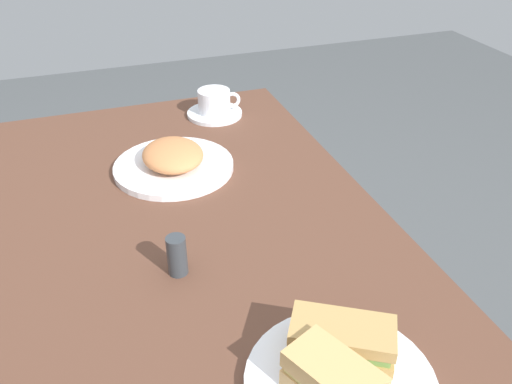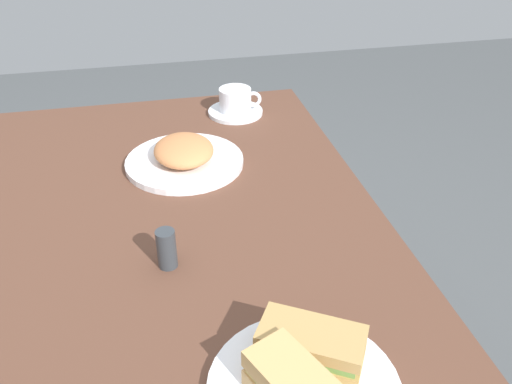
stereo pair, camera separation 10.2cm
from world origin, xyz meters
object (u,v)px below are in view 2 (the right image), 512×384
(dining_table, at_px, (162,258))
(spoon, at_px, (233,98))
(sandwich_back, at_px, (308,345))
(coffee_cup, at_px, (234,99))
(side_plate, at_px, (183,162))
(coffee_saucer, at_px, (234,112))
(salt_shaker, at_px, (164,249))

(dining_table, distance_m, spoon, 0.59)
(sandwich_back, distance_m, coffee_cup, 0.82)
(coffee_cup, height_order, side_plate, coffee_cup)
(dining_table, distance_m, coffee_saucer, 0.51)
(coffee_cup, distance_m, salt_shaker, 0.61)
(sandwich_back, height_order, spoon, sandwich_back)
(coffee_saucer, relative_size, side_plate, 0.55)
(side_plate, bearing_deg, salt_shaker, 169.36)
(salt_shaker, bearing_deg, side_plate, -10.64)
(sandwich_back, height_order, coffee_cup, coffee_cup)
(dining_table, height_order, spoon, spoon)
(side_plate, distance_m, salt_shaker, 0.34)
(coffee_cup, relative_size, side_plate, 0.42)
(spoon, xyz_separation_m, salt_shaker, (-0.65, 0.23, 0.02))
(sandwich_back, relative_size, coffee_saucer, 1.07)
(coffee_saucer, relative_size, spoon, 1.43)
(spoon, height_order, salt_shaker, salt_shaker)
(sandwich_back, relative_size, side_plate, 0.59)
(dining_table, xyz_separation_m, side_plate, (0.21, -0.07, 0.09))
(sandwich_back, bearing_deg, salt_shaker, 34.42)
(sandwich_back, distance_m, salt_shaker, 0.30)
(coffee_saucer, bearing_deg, spoon, -7.45)
(coffee_saucer, distance_m, coffee_cup, 0.04)
(dining_table, xyz_separation_m, coffee_saucer, (0.45, -0.23, 0.08))
(dining_table, relative_size, salt_shaker, 16.90)
(spoon, bearing_deg, coffee_saucer, 172.55)
(sandwich_back, height_order, salt_shaker, salt_shaker)
(salt_shaker, bearing_deg, spoon, -19.51)
(coffee_cup, xyz_separation_m, spoon, (0.08, -0.01, -0.03))
(coffee_saucer, height_order, side_plate, side_plate)
(dining_table, relative_size, side_plate, 4.59)
(coffee_cup, bearing_deg, sandwich_back, 176.21)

